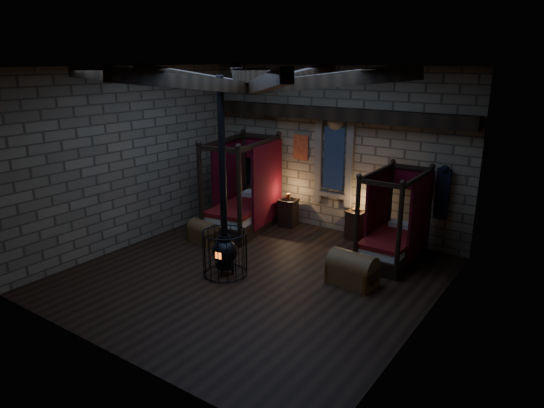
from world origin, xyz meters
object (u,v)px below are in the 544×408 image
Objects in this scene: bed_left at (244,207)px; trunk_left at (204,232)px; bed_right at (394,239)px; stove at (225,248)px; trunk_right at (352,270)px.

bed_left is 1.39m from trunk_left.
bed_right is 0.50× the size of stove.
trunk_right is at bearing -28.76° from bed_left.
bed_left is 0.60× the size of stove.
trunk_right is at bearing 16.87° from stove.
bed_right is 3.77m from stove.
stove is (-2.38, -1.10, 0.29)m from trunk_right.
bed_left reaches higher than trunk_right.
stove reaches higher than trunk_right.
stove reaches higher than bed_left.
bed_right reaches higher than trunk_right.
bed_left reaches higher than bed_right.
bed_right is 2.04× the size of trunk_right.
bed_right is at bearing 87.61° from trunk_right.
bed_right is at bearing -5.15° from bed_left.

